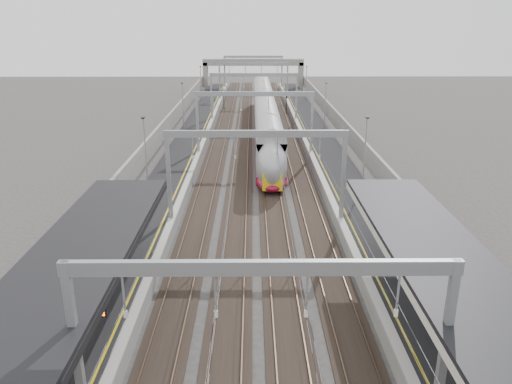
{
  "coord_description": "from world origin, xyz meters",
  "views": [
    {
      "loc": [
        -0.28,
        -12.34,
        14.87
      ],
      "look_at": [
        0.0,
        23.38,
        2.55
      ],
      "focal_mm": 35.0,
      "sensor_mm": 36.0,
      "label": 1
    }
  ],
  "objects_px": {
    "bench": "(452,330)",
    "signal_green": "(224,96)",
    "overbridge": "(253,66)",
    "train": "(265,121)"
  },
  "relations": [
    {
      "from": "overbridge",
      "to": "bench",
      "type": "bearing_deg",
      "value": -84.61
    },
    {
      "from": "bench",
      "to": "signal_green",
      "type": "xyz_separation_m",
      "value": [
        -13.98,
        67.83,
        0.84
      ]
    },
    {
      "from": "overbridge",
      "to": "train",
      "type": "distance_m",
      "value": 46.6
    },
    {
      "from": "signal_green",
      "to": "overbridge",
      "type": "bearing_deg",
      "value": 78.37
    },
    {
      "from": "bench",
      "to": "signal_green",
      "type": "bearing_deg",
      "value": 101.65
    },
    {
      "from": "bench",
      "to": "signal_green",
      "type": "relative_size",
      "value": 0.55
    },
    {
      "from": "train",
      "to": "signal_green",
      "type": "relative_size",
      "value": 14.93
    },
    {
      "from": "bench",
      "to": "train",
      "type": "bearing_deg",
      "value": 98.88
    },
    {
      "from": "overbridge",
      "to": "train",
      "type": "relative_size",
      "value": 0.42
    },
    {
      "from": "overbridge",
      "to": "signal_green",
      "type": "bearing_deg",
      "value": -101.63
    }
  ]
}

